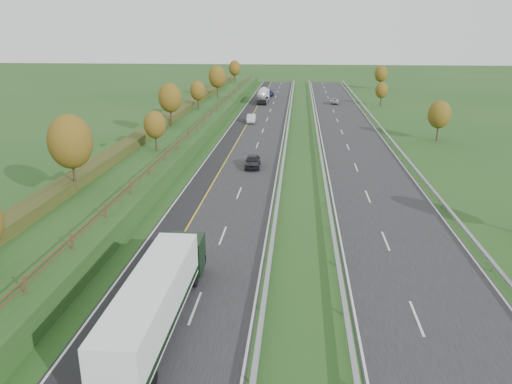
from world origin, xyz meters
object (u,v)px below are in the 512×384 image
box_lorry (158,297)px  car_dark_near (253,161)px  road_tanker (263,95)px  car_silver_mid (251,118)px  car_oncoming (334,101)px  car_small_far (269,93)px

box_lorry → car_dark_near: 37.74m
road_tanker → car_silver_mid: bearing=-90.4°
car_oncoming → car_silver_mid: bearing=64.4°
car_oncoming → car_small_far: bearing=-29.4°
road_tanker → car_small_far: size_ratio=1.99×
box_lorry → car_dark_near: (2.05, 37.65, -1.48)m
box_lorry → car_small_far: 111.36m
road_tanker → car_silver_mid: size_ratio=2.37×
car_silver_mid → box_lorry: bearing=-91.6°
box_lorry → road_tanker: (-1.10, 99.74, -0.47)m
car_small_far → car_oncoming: car_small_far is taller
box_lorry → car_small_far: bearing=90.2°
box_lorry → car_oncoming: size_ratio=3.47×
car_dark_near → car_oncoming: bearing=74.5°
box_lorry → car_silver_mid: 71.01m
car_dark_near → car_silver_mid: car_dark_near is taller
car_silver_mid → car_oncoming: size_ratio=1.01×
road_tanker → car_silver_mid: road_tanker is taller
car_silver_mid → car_dark_near: bearing=-86.9°
car_small_far → car_oncoming: size_ratio=1.20×
box_lorry → car_small_far: (-0.46, 111.35, -1.47)m
car_silver_mid → car_small_far: bearing=86.2°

